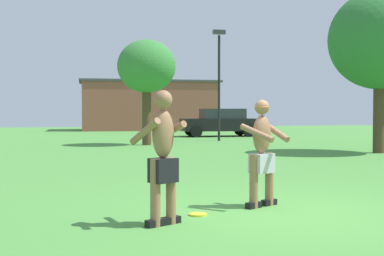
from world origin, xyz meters
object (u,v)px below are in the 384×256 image
Objects in this scene: frisbee at (198,214)px; lamp_post at (219,72)px; player_in_black at (163,154)px; tree_left_field at (147,68)px; player_with_cap at (262,148)px; tree_right_field at (380,40)px; car_black_near_post at (220,122)px.

frisbee is 17.99m from lamp_post.
player_in_black is at bearing -138.81° from frisbee.
player_in_black is 0.38× the size of tree_left_field.
tree_right_field reaches higher than player_with_cap.
frisbee is at bearing 41.19° from player_in_black.
lamp_post reaches higher than frisbee.
tree_right_field reaches higher than car_black_near_post.
player_with_cap is 0.31× the size of lamp_post.
car_black_near_post is 0.77× the size of tree_right_field.
tree_left_field reaches higher than player_with_cap.
lamp_post is 1.19× the size of tree_left_field.
player_in_black is at bearing -150.89° from player_with_cap.
car_black_near_post is (4.87, 20.85, -0.07)m from player_with_cap.
frisbee is at bearing -93.92° from tree_left_field.
lamp_post is at bearing -105.45° from car_black_near_post.
player_in_black is 0.31× the size of tree_right_field.
tree_right_field reaches higher than tree_left_field.
player_in_black is at bearing -106.70° from car_black_near_post.
tree_right_field is (8.97, 9.54, 2.99)m from player_in_black.
tree_left_field is (1.01, 14.77, 3.29)m from frisbee.
frisbee is 0.05× the size of lamp_post.
frisbee is (-1.09, -0.43, -0.88)m from player_with_cap.
frisbee is 12.94m from tree_right_field.
tree_left_field is at bearing 142.21° from tree_right_field.
lamp_post is (3.70, 16.59, 2.42)m from player_with_cap.
player_with_cap is 0.38× the size of car_black_near_post.
tree_left_field is (1.58, 15.27, 2.39)m from player_in_black.
player_with_cap is 6.40× the size of frisbee.
lamp_post reaches higher than tree_left_field.
car_black_near_post is 5.07m from lamp_post.
frisbee is at bearing -158.65° from player_with_cap.
player_in_black reaches higher than frisbee.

